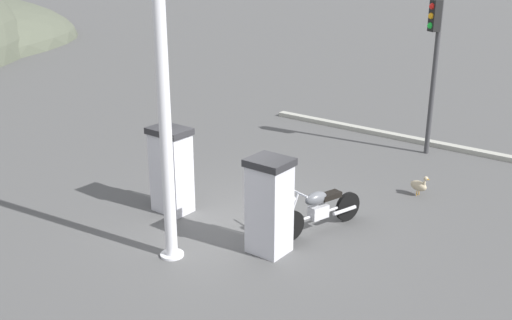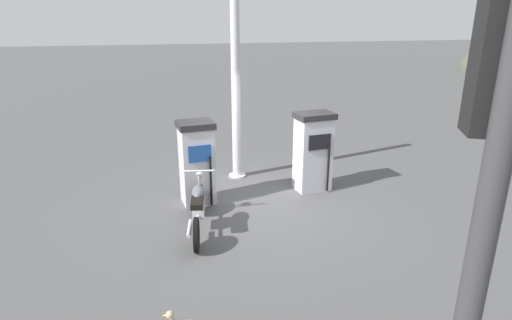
{
  "view_description": "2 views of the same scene",
  "coord_description": "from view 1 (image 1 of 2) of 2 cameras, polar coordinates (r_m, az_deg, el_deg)",
  "views": [
    {
      "loc": [
        -7.26,
        -7.11,
        4.91
      ],
      "look_at": [
        0.57,
        -0.11,
        1.13
      ],
      "focal_mm": 41.66,
      "sensor_mm": 36.0,
      "label": 1
    },
    {
      "loc": [
        7.5,
        -2.33,
        3.53
      ],
      "look_at": [
        0.3,
        -0.22,
        1.02
      ],
      "focal_mm": 29.45,
      "sensor_mm": 36.0,
      "label": 2
    }
  ],
  "objects": [
    {
      "name": "ground_plane",
      "position": [
        11.29,
        -2.37,
        -6.03
      ],
      "size": [
        120.0,
        120.0,
        0.0
      ],
      "primitive_type": "plane",
      "color": "#4C4C4C"
    },
    {
      "name": "fuel_pump_near",
      "position": [
        9.92,
        1.29,
        -4.38
      ],
      "size": [
        0.67,
        0.73,
        1.68
      ],
      "color": "silver",
      "rests_on": "ground"
    },
    {
      "name": "fuel_pump_far",
      "position": [
        11.57,
        -8.13,
        -0.91
      ],
      "size": [
        0.62,
        0.83,
        1.7
      ],
      "color": "silver",
      "rests_on": "ground"
    },
    {
      "name": "motorcycle_near_pump",
      "position": [
        10.85,
        6.09,
        -4.67
      ],
      "size": [
        1.94,
        0.71,
        0.92
      ],
      "color": "black",
      "rests_on": "ground"
    },
    {
      "name": "wandering_duck",
      "position": [
        12.84,
        15.38,
        -2.35
      ],
      "size": [
        0.25,
        0.47,
        0.47
      ],
      "color": "tan",
      "rests_on": "ground"
    },
    {
      "name": "roadside_traffic_light",
      "position": [
        14.96,
        16.71,
        9.95
      ],
      "size": [
        0.39,
        0.31,
        3.76
      ],
      "color": "#38383A",
      "rests_on": "ground"
    },
    {
      "name": "canopy_support_pole",
      "position": [
        9.38,
        -8.7,
        3.03
      ],
      "size": [
        0.4,
        0.4,
        4.64
      ],
      "color": "silver",
      "rests_on": "ground"
    },
    {
      "name": "road_edge_kerb",
      "position": [
        16.48,
        14.27,
        2.03
      ],
      "size": [
        0.85,
        8.28,
        0.12
      ],
      "color": "#9E9E93",
      "rests_on": "ground"
    }
  ]
}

